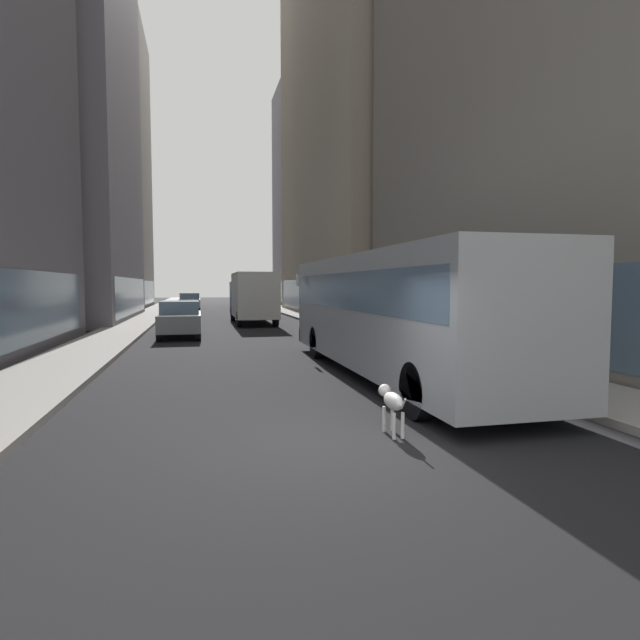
{
  "coord_description": "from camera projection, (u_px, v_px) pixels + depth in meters",
  "views": [
    {
      "loc": [
        -1.97,
        -6.86,
        2.3
      ],
      "look_at": [
        1.12,
        6.16,
        1.4
      ],
      "focal_mm": 28.68,
      "sensor_mm": 36.0,
      "label": 1
    }
  ],
  "objects": [
    {
      "name": "car_red_coupe",
      "position": [
        254.0,
        302.0,
        45.86
      ],
      "size": [
        1.75,
        4.13,
        1.62
      ],
      "color": "red",
      "rests_on": "ground"
    },
    {
      "name": "sidewalk_left",
      "position": [
        150.0,
        314.0,
        39.93
      ],
      "size": [
        2.4,
        110.0,
        0.15
      ],
      "primitive_type": "cube",
      "color": "#9E9991",
      "rests_on": "ground"
    },
    {
      "name": "car_silver_sedan",
      "position": [
        190.0,
        302.0,
        47.25
      ],
      "size": [
        1.89,
        4.25,
        1.62
      ],
      "color": "#B7BABF",
      "rests_on": "ground"
    },
    {
      "name": "dalmatian_dog",
      "position": [
        392.0,
        401.0,
        7.91
      ],
      "size": [
        0.22,
        0.96,
        0.72
      ],
      "color": "white",
      "rests_on": "ground"
    },
    {
      "name": "building_left_mid",
      "position": [
        32.0,
        44.0,
        31.98
      ],
      "size": [
        11.12,
        16.29,
        34.81
      ],
      "color": "slate",
      "rests_on": "ground"
    },
    {
      "name": "pedestrian_with_handbag",
      "position": [
        470.0,
        329.0,
        15.06
      ],
      "size": [
        0.45,
        0.34,
        1.69
      ],
      "color": "#1E1E2D",
      "rests_on": "sidewalk_right"
    },
    {
      "name": "ground_plane",
      "position": [
        224.0,
        314.0,
        41.25
      ],
      "size": [
        120.0,
        120.0,
        0.0
      ],
      "primitive_type": "plane",
      "color": "black"
    },
    {
      "name": "building_right_far",
      "position": [
        319.0,
        193.0,
        59.85
      ],
      "size": [
        8.65,
        16.78,
        26.28
      ],
      "color": "slate",
      "rests_on": "ground"
    },
    {
      "name": "building_right_mid",
      "position": [
        380.0,
        104.0,
        39.37
      ],
      "size": [
        11.79,
        23.55,
        32.61
      ],
      "color": "#A0937F",
      "rests_on": "ground"
    },
    {
      "name": "box_truck",
      "position": [
        253.0,
        296.0,
        30.91
      ],
      "size": [
        2.3,
        7.5,
        3.05
      ],
      "color": "#19519E",
      "rests_on": "ground"
    },
    {
      "name": "car_grey_wagon",
      "position": [
        180.0,
        319.0,
        22.86
      ],
      "size": [
        1.78,
        4.71,
        1.62
      ],
      "color": "slate",
      "rests_on": "ground"
    },
    {
      "name": "transit_bus",
      "position": [
        392.0,
        306.0,
        12.98
      ],
      "size": [
        2.78,
        11.53,
        3.05
      ],
      "color": "#999EA3",
      "rests_on": "ground"
    },
    {
      "name": "sidewalk_right",
      "position": [
        294.0,
        312.0,
        42.56
      ],
      "size": [
        2.4,
        110.0,
        0.15
      ],
      "primitive_type": "cube",
      "color": "#9E9991",
      "rests_on": "ground"
    },
    {
      "name": "building_left_far",
      "position": [
        94.0,
        162.0,
        50.52
      ],
      "size": [
        9.48,
        18.17,
        29.04
      ],
      "color": "gray",
      "rests_on": "ground"
    }
  ]
}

